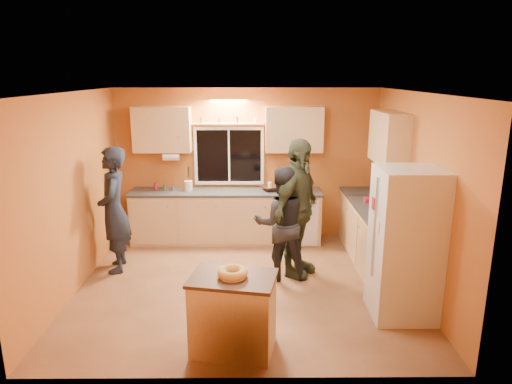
{
  "coord_description": "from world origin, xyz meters",
  "views": [
    {
      "loc": [
        0.11,
        -5.78,
        2.83
      ],
      "look_at": [
        0.15,
        0.4,
        1.22
      ],
      "focal_mm": 32.0,
      "sensor_mm": 36.0,
      "label": 1
    }
  ],
  "objects_px": {
    "refrigerator": "(405,244)",
    "island": "(233,313)",
    "person_center": "(281,223)",
    "person_right": "(297,209)",
    "person_left": "(114,210)"
  },
  "relations": [
    {
      "from": "refrigerator",
      "to": "person_right",
      "type": "height_order",
      "value": "person_right"
    },
    {
      "from": "island",
      "to": "person_right",
      "type": "xyz_separation_m",
      "value": [
        0.83,
        1.87,
        0.57
      ]
    },
    {
      "from": "island",
      "to": "person_right",
      "type": "bearing_deg",
      "value": 76.87
    },
    {
      "from": "person_center",
      "to": "person_right",
      "type": "xyz_separation_m",
      "value": [
        0.22,
        0.09,
        0.18
      ]
    },
    {
      "from": "refrigerator",
      "to": "island",
      "type": "distance_m",
      "value": 2.17
    },
    {
      "from": "refrigerator",
      "to": "person_center",
      "type": "bearing_deg",
      "value": 142.86
    },
    {
      "from": "refrigerator",
      "to": "island",
      "type": "bearing_deg",
      "value": -159.86
    },
    {
      "from": "person_left",
      "to": "person_right",
      "type": "height_order",
      "value": "person_right"
    },
    {
      "from": "person_right",
      "to": "island",
      "type": "bearing_deg",
      "value": -173.09
    },
    {
      "from": "refrigerator",
      "to": "person_right",
      "type": "relative_size",
      "value": 0.91
    },
    {
      "from": "person_left",
      "to": "refrigerator",
      "type": "bearing_deg",
      "value": 59.38
    },
    {
      "from": "island",
      "to": "person_center",
      "type": "bearing_deg",
      "value": 81.99
    },
    {
      "from": "refrigerator",
      "to": "person_center",
      "type": "xyz_separation_m",
      "value": [
        -1.38,
        1.05,
        -0.09
      ]
    },
    {
      "from": "person_left",
      "to": "person_center",
      "type": "relative_size",
      "value": 1.14
    },
    {
      "from": "island",
      "to": "person_center",
      "type": "height_order",
      "value": "person_center"
    }
  ]
}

